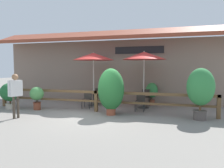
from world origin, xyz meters
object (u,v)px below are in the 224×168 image
dining_table_near (94,95)px  potted_plant_entrance_palm (152,91)px  chair_near_wallside (99,95)px  chair_middle_streetside (140,100)px  chair_near_streetside (87,98)px  potted_plant_broad_leaf (111,90)px  potted_plant_corner_fern (37,95)px  dining_table_middle (144,96)px  pedestrian (15,90)px  potted_plant_small_flowering (10,93)px  potted_plant_tall_tropical (201,89)px  patio_umbrella_near (93,57)px  chair_middle_wallside (146,96)px  patio_umbrella_middle (144,56)px

dining_table_near → potted_plant_entrance_palm: (2.95, 1.03, 0.15)m
chair_near_wallside → chair_middle_streetside: same height
chair_near_streetside → potted_plant_broad_leaf: size_ratio=0.44×
potted_plant_corner_fern → potted_plant_broad_leaf: size_ratio=0.55×
dining_table_middle → potted_plant_corner_fern: potted_plant_corner_fern is taller
chair_near_wallside → chair_near_streetside: bearing=80.0°
chair_middle_streetside → pedestrian: size_ratio=0.50×
potted_plant_small_flowering → chair_near_streetside: bearing=20.0°
chair_near_wallside → potted_plant_broad_leaf: size_ratio=0.44×
potted_plant_tall_tropical → potted_plant_broad_leaf: potted_plant_tall_tropical is taller
patio_umbrella_near → dining_table_near: bearing=-90.0°
chair_near_wallside → dining_table_middle: bearing=157.6°
pedestrian → dining_table_near: bearing=-8.0°
chair_middle_streetside → pedestrian: 5.38m
patio_umbrella_near → chair_middle_wallside: (2.67, 0.83, -2.10)m
potted_plant_corner_fern → pedestrian: 1.85m
chair_middle_streetside → potted_plant_corner_fern: size_ratio=0.80×
potted_plant_small_flowering → potted_plant_entrance_palm: bearing=25.3°
potted_plant_entrance_palm → patio_umbrella_middle: bearing=-106.7°
patio_umbrella_near → chair_near_streetside: bearing=-93.4°
chair_middle_streetside → potted_plant_tall_tropical: 2.81m
potted_plant_entrance_palm → pedestrian: bearing=-136.0°
chair_middle_streetside → potted_plant_tall_tropical: (2.48, -1.11, 0.71)m
patio_umbrella_middle → chair_middle_wallside: 2.25m
patio_umbrella_middle → potted_plant_entrance_palm: size_ratio=2.34×
chair_middle_wallside → potted_plant_broad_leaf: potted_plant_broad_leaf is taller
chair_near_streetside → chair_middle_wallside: bearing=26.2°
dining_table_near → potted_plant_corner_fern: potted_plant_corner_fern is taller
patio_umbrella_near → patio_umbrella_middle: 2.66m
potted_plant_entrance_palm → potted_plant_corner_fern: bearing=-150.5°
potted_plant_broad_leaf → pedestrian: 3.82m
potted_plant_entrance_palm → pedestrian: pedestrian is taller
chair_near_streetside → potted_plant_small_flowering: 3.75m
chair_near_wallside → potted_plant_broad_leaf: (1.51, -2.75, 0.57)m
patio_umbrella_middle → potted_plant_corner_fern: (-4.83, -1.90, -1.91)m
potted_plant_tall_tropical → potted_plant_small_flowering: bearing=-178.9°
patio_umbrella_near → pedestrian: bearing=-117.3°
chair_near_wallside → potted_plant_tall_tropical: bearing=145.7°
chair_near_wallside → patio_umbrella_middle: 3.43m
chair_middle_streetside → potted_plant_small_flowering: 6.32m
potted_plant_entrance_palm → pedestrian: size_ratio=0.68×
patio_umbrella_near → potted_plant_broad_leaf: (1.56, -1.98, -1.53)m
dining_table_near → pedestrian: pedestrian is taller
chair_middle_wallside → potted_plant_entrance_palm: 0.41m
patio_umbrella_middle → potted_plant_broad_leaf: size_ratio=1.43×
potted_plant_tall_tropical → potted_plant_entrance_palm: size_ratio=1.65×
chair_middle_wallside → potted_plant_corner_fern: size_ratio=0.80×
dining_table_near → dining_table_middle: 2.66m
potted_plant_corner_fern → potted_plant_entrance_palm: size_ratio=0.91×
dining_table_middle → chair_middle_wallside: size_ratio=1.22×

